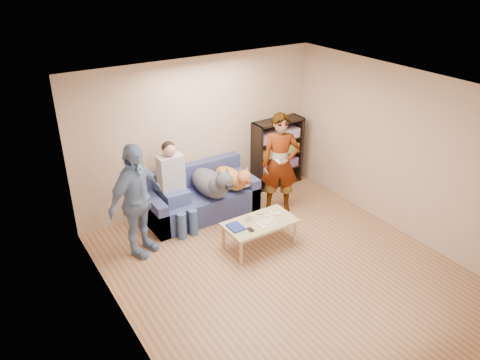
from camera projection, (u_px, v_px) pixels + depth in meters
ground at (285, 271)px, 6.69m from camera, size 5.00×5.00×0.00m
ceiling at (294, 93)px, 5.53m from camera, size 5.00×5.00×0.00m
wall_back at (199, 133)px, 8.00m from camera, size 4.50×0.00×4.50m
wall_front at (459, 299)px, 4.22m from camera, size 4.50×0.00×4.50m
wall_left at (123, 242)px, 5.03m from camera, size 0.00×5.00×5.00m
wall_right at (405, 154)px, 7.19m from camera, size 0.00×5.00×5.00m
blanket at (244, 181)px, 8.12m from camera, size 0.45×0.38×0.16m
person_standing_right at (280, 164)px, 7.90m from camera, size 0.76×0.69×1.75m
person_standing_left at (136, 201)px, 6.73m from camera, size 1.11×0.84×1.75m
held_controller at (278, 162)px, 7.58m from camera, size 0.06×0.12×0.03m
notebook_blue at (236, 227)px, 6.93m from camera, size 0.20×0.26×0.03m
papers at (266, 223)px, 7.03m from camera, size 0.26×0.20×0.02m
magazine at (267, 221)px, 7.06m from camera, size 0.22×0.17×0.01m
camera_silver at (249, 219)px, 7.11m from camera, size 0.11×0.06×0.05m
controller_a at (271, 213)px, 7.29m from camera, size 0.04×0.13×0.03m
controller_b at (278, 214)px, 7.27m from camera, size 0.09×0.06×0.03m
headphone_cup_a at (271, 218)px, 7.16m from camera, size 0.07×0.07×0.02m
headphone_cup_b at (268, 216)px, 7.23m from camera, size 0.07×0.07×0.02m
pen_orange at (265, 227)px, 6.96m from camera, size 0.13×0.06×0.01m
pen_black at (260, 214)px, 7.28m from camera, size 0.13×0.08×0.01m
wallet at (251, 230)px, 6.87m from camera, size 0.07×0.12×0.02m
sofa at (200, 199)px, 8.03m from camera, size 1.90×0.85×0.82m
person_seated at (174, 183)px, 7.47m from camera, size 0.40×0.73×1.47m
dog_gray at (212, 183)px, 7.73m from camera, size 0.46×1.27×0.66m
dog_tan at (233, 178)px, 7.97m from camera, size 0.38×1.15×0.55m
coffee_table at (260, 224)px, 7.11m from camera, size 1.10×0.60×0.42m
bookshelf at (277, 151)px, 8.89m from camera, size 1.00×0.34×1.30m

